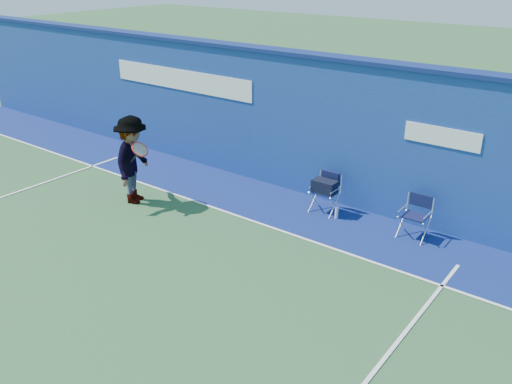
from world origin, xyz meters
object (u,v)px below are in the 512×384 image
Objects in this scene: water_bottle at (337,213)px; directors_chair_right at (414,225)px; directors_chair_left at (325,196)px; tennis_player at (133,160)px.

directors_chair_right is at bearing 6.31° from water_bottle.
directors_chair_left reaches higher than water_bottle.
tennis_player is (-3.89, -1.89, 0.83)m from water_bottle.
tennis_player is at bearing -150.41° from directors_chair_left.
directors_chair_right is 1.57m from water_bottle.
water_bottle is (0.36, -0.12, -0.23)m from directors_chair_left.
directors_chair_left reaches higher than directors_chair_right.
tennis_player is at bearing -159.27° from directors_chair_right.
tennis_player reaches higher than water_bottle.
directors_chair_right is (1.91, 0.05, -0.10)m from directors_chair_left.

